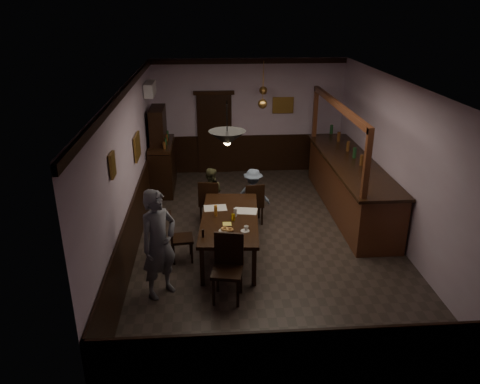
{
  "coord_description": "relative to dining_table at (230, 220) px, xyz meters",
  "views": [
    {
      "loc": [
        -1.08,
        -8.07,
        4.35
      ],
      "look_at": [
        -0.53,
        -0.33,
        1.15
      ],
      "focal_mm": 35.0,
      "sensor_mm": 36.0,
      "label": 1
    }
  ],
  "objects": [
    {
      "name": "picture_left_large",
      "position": [
        -1.73,
        1.33,
        1.01
      ],
      "size": [
        0.04,
        0.62,
        0.48
      ],
      "color": "olive",
      "rests_on": "ground"
    },
    {
      "name": "newspaper_left",
      "position": [
        -0.25,
        0.41,
        0.07
      ],
      "size": [
        0.44,
        0.33,
        0.01
      ],
      "primitive_type": "cube",
      "rotation": [
        0.0,
        0.0,
        0.06
      ],
      "color": "silver",
      "rests_on": "dining_table"
    },
    {
      "name": "chair_side",
      "position": [
        -0.94,
        -0.14,
        -0.19
      ],
      "size": [
        0.43,
        0.43,
        0.91
      ],
      "rotation": [
        0.0,
        0.0,
        1.68
      ],
      "color": "black",
      "rests_on": "ground"
    },
    {
      "name": "napkin",
      "position": [
        -0.06,
        -0.27,
        0.07
      ],
      "size": [
        0.16,
        0.16,
        0.0
      ],
      "primitive_type": "cube",
      "rotation": [
        0.0,
        0.0,
        -0.08
      ],
      "color": "#F2E659",
      "rests_on": "dining_table"
    },
    {
      "name": "water_glass",
      "position": [
        0.1,
        0.04,
        0.14
      ],
      "size": [
        0.06,
        0.06,
        0.15
      ],
      "primitive_type": "cylinder",
      "color": "silver",
      "rests_on": "dining_table"
    },
    {
      "name": "sideboard",
      "position": [
        -1.48,
        3.35,
        0.13
      ],
      "size": [
        0.55,
        1.53,
        2.02
      ],
      "color": "black",
      "rests_on": "ground"
    },
    {
      "name": "pastry_plate",
      "position": [
        -0.1,
        -0.55,
        0.07
      ],
      "size": [
        0.22,
        0.22,
        0.01
      ],
      "primitive_type": "cylinder",
      "color": "white",
      "rests_on": "dining_table"
    },
    {
      "name": "room",
      "position": [
        0.73,
        0.53,
        0.81
      ],
      "size": [
        5.01,
        8.01,
        3.01
      ],
      "color": "#2D2621",
      "rests_on": "ground"
    },
    {
      "name": "person_seated_left",
      "position": [
        -0.33,
        1.58,
        -0.12
      ],
      "size": [
        0.63,
        0.54,
        1.13
      ],
      "primitive_type": "imported",
      "rotation": [
        0.0,
        0.0,
        2.92
      ],
      "color": "#4D4D2E",
      "rests_on": "ground"
    },
    {
      "name": "pepper_mill",
      "position": [
        -0.47,
        -0.72,
        0.13
      ],
      "size": [
        0.04,
        0.04,
        0.14
      ],
      "primitive_type": "cylinder",
      "color": "black",
      "rests_on": "dining_table"
    },
    {
      "name": "soda_can",
      "position": [
        0.06,
        -0.13,
        0.12
      ],
      "size": [
        0.07,
        0.07,
        0.12
      ],
      "primitive_type": "cylinder",
      "color": "gold",
      "rests_on": "dining_table"
    },
    {
      "name": "pendant_brass_mid",
      "position": [
        0.83,
        2.3,
        1.61
      ],
      "size": [
        0.2,
        0.2,
        0.81
      ],
      "color": "#BF8C3F",
      "rests_on": "ground"
    },
    {
      "name": "picture_back",
      "position": [
        1.63,
        4.49,
        1.11
      ],
      "size": [
        0.55,
        0.04,
        0.42
      ],
      "color": "olive",
      "rests_on": "ground"
    },
    {
      "name": "pendant_iron",
      "position": [
        -0.06,
        -0.8,
        1.75
      ],
      "size": [
        0.56,
        0.56,
        0.67
      ],
      "color": "black",
      "rests_on": "ground"
    },
    {
      "name": "chair_near",
      "position": [
        -0.09,
        -1.31,
        -0.11
      ],
      "size": [
        0.54,
        0.54,
        1.06
      ],
      "rotation": [
        0.0,
        0.0,
        -0.19
      ],
      "color": "black",
      "rests_on": "ground"
    },
    {
      "name": "coffee_cup",
      "position": [
        0.25,
        -0.54,
        0.11
      ],
      "size": [
        0.09,
        0.09,
        0.07
      ],
      "primitive_type": "imported",
      "rotation": [
        0.0,
        0.0,
        -0.08
      ],
      "color": "white",
      "rests_on": "saucer"
    },
    {
      "name": "chair_far_left",
      "position": [
        -0.36,
        1.3,
        -0.16
      ],
      "size": [
        0.48,
        0.48,
        0.96
      ],
      "rotation": [
        0.0,
        0.0,
        2.98
      ],
      "color": "black",
      "rests_on": "ground"
    },
    {
      "name": "chair_far_right",
      "position": [
        0.56,
        1.24,
        -0.19
      ],
      "size": [
        0.43,
        0.43,
        0.9
      ],
      "rotation": [
        0.0,
        0.0,
        3.24
      ],
      "color": "black",
      "rests_on": "ground"
    },
    {
      "name": "pendant_brass_far",
      "position": [
        1.03,
        3.87,
        1.61
      ],
      "size": [
        0.2,
        0.2,
        0.81
      ],
      "color": "#BF8C3F",
      "rests_on": "ground"
    },
    {
      "name": "ac_unit",
      "position": [
        -1.65,
        3.43,
        1.76
      ],
      "size": [
        0.2,
        0.85,
        0.3
      ],
      "color": "white",
      "rests_on": "ground"
    },
    {
      "name": "pastry_ring_a",
      "position": [
        -0.11,
        -0.52,
        0.1
      ],
      "size": [
        0.13,
        0.13,
        0.04
      ],
      "primitive_type": "torus",
      "color": "#C68C47",
      "rests_on": "pastry_plate"
    },
    {
      "name": "newspaper_right",
      "position": [
        0.31,
        0.24,
        0.07
      ],
      "size": [
        0.47,
        0.37,
        0.01
      ],
      "primitive_type": "cube",
      "rotation": [
        0.0,
        0.0,
        -0.18
      ],
      "color": "silver",
      "rests_on": "dining_table"
    },
    {
      "name": "beer_glass",
      "position": [
        -0.25,
        0.08,
        0.16
      ],
      "size": [
        0.06,
        0.06,
        0.2
      ],
      "primitive_type": "cylinder",
      "color": "#BF721E",
      "rests_on": "dining_table"
    },
    {
      "name": "saucer",
      "position": [
        0.23,
        -0.56,
        0.07
      ],
      "size": [
        0.15,
        0.15,
        0.01
      ],
      "primitive_type": "cylinder",
      "color": "white",
      "rests_on": "dining_table"
    },
    {
      "name": "pastry_ring_b",
      "position": [
        -0.03,
        -0.56,
        0.1
      ],
      "size": [
        0.13,
        0.13,
        0.04
      ],
      "primitive_type": "torus",
      "color": "#C68C47",
      "rests_on": "pastry_plate"
    },
    {
      "name": "person_standing",
      "position": [
        -1.14,
        -1.16,
        0.2
      ],
      "size": [
        0.76,
        0.75,
        1.78
      ],
      "primitive_type": "imported",
      "rotation": [
        0.0,
        0.0,
        0.76
      ],
      "color": "slate",
      "rests_on": "ground"
    },
    {
      "name": "door_back",
      "position": [
        -0.17,
        4.48,
        0.36
      ],
      "size": [
        0.9,
        0.06,
        2.1
      ],
      "primitive_type": "cube",
      "color": "black",
      "rests_on": "ground"
    },
    {
      "name": "dining_table",
      "position": [
        0.0,
        0.0,
        0.0
      ],
      "size": [
        1.17,
        2.27,
        0.75
      ],
      "rotation": [
        0.0,
        0.0,
        -0.08
      ],
      "color": "black",
      "rests_on": "ground"
    },
    {
      "name": "picture_left_small",
      "position": [
        -1.73,
        -1.07,
        1.46
      ],
      "size": [
        0.04,
        0.28,
        0.36
      ],
      "color": "olive",
      "rests_on": "ground"
    },
    {
      "name": "person_seated_right",
      "position": [
        0.57,
        1.51,
        -0.13
      ],
      "size": [
        0.81,
        0.64,
        1.11
      ],
      "primitive_type": "imported",
      "rotation": [
        0.0,
        0.0,
        2.79
      ],
      "color": "slate",
      "rests_on": "ground"
    },
    {
      "name": "bar_counter",
      "position": [
        2.72,
        1.79,
        -0.08
      ],
      "size": [
        1.0,
        4.29,
        2.41
      ],
      "color": "#4F2615",
      "rests_on": "ground"
    }
  ]
}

